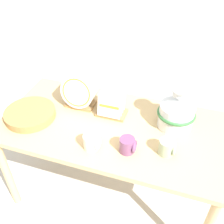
{
  "coord_description": "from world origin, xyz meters",
  "views": [
    {
      "loc": [
        0.41,
        -1.23,
        1.89
      ],
      "look_at": [
        0.0,
        0.0,
        0.84
      ],
      "focal_mm": 42.0,
      "sensor_mm": 36.0,
      "label": 1
    }
  ],
  "objects_px": {
    "dish_rack_square_plates": "(112,107)",
    "dish_rack_round_plates": "(79,92)",
    "ceramic_vase": "(177,110)",
    "mug_sage_glaze": "(167,147)",
    "wicker_charger_stack": "(30,114)",
    "mug_cream_glaze": "(92,142)",
    "mug_plum_glaze": "(128,145)"
  },
  "relations": [
    {
      "from": "dish_rack_round_plates",
      "to": "dish_rack_square_plates",
      "type": "relative_size",
      "value": 1.31
    },
    {
      "from": "dish_rack_round_plates",
      "to": "mug_plum_glaze",
      "type": "distance_m",
      "value": 0.55
    },
    {
      "from": "mug_plum_glaze",
      "to": "mug_sage_glaze",
      "type": "xyz_separation_m",
      "value": [
        0.22,
        0.06,
        0.0
      ]
    },
    {
      "from": "dish_rack_round_plates",
      "to": "mug_cream_glaze",
      "type": "xyz_separation_m",
      "value": [
        0.24,
        -0.37,
        -0.07
      ]
    },
    {
      "from": "mug_sage_glaze",
      "to": "wicker_charger_stack",
      "type": "bearing_deg",
      "value": 177.56
    },
    {
      "from": "dish_rack_round_plates",
      "to": "mug_cream_glaze",
      "type": "relative_size",
      "value": 2.65
    },
    {
      "from": "dish_rack_round_plates",
      "to": "mug_plum_glaze",
      "type": "height_order",
      "value": "dish_rack_round_plates"
    },
    {
      "from": "mug_plum_glaze",
      "to": "mug_sage_glaze",
      "type": "height_order",
      "value": "same"
    },
    {
      "from": "dish_rack_round_plates",
      "to": "wicker_charger_stack",
      "type": "relative_size",
      "value": 0.76
    },
    {
      "from": "mug_sage_glaze",
      "to": "mug_cream_glaze",
      "type": "bearing_deg",
      "value": -167.18
    },
    {
      "from": "mug_plum_glaze",
      "to": "wicker_charger_stack",
      "type": "bearing_deg",
      "value": 172.42
    },
    {
      "from": "ceramic_vase",
      "to": "mug_sage_glaze",
      "type": "height_order",
      "value": "ceramic_vase"
    },
    {
      "from": "ceramic_vase",
      "to": "dish_rack_square_plates",
      "type": "height_order",
      "value": "ceramic_vase"
    },
    {
      "from": "mug_plum_glaze",
      "to": "dish_rack_square_plates",
      "type": "bearing_deg",
      "value": 123.35
    },
    {
      "from": "dish_rack_round_plates",
      "to": "dish_rack_square_plates",
      "type": "height_order",
      "value": "dish_rack_round_plates"
    },
    {
      "from": "dish_rack_square_plates",
      "to": "mug_cream_glaze",
      "type": "distance_m",
      "value": 0.34
    },
    {
      "from": "dish_rack_square_plates",
      "to": "dish_rack_round_plates",
      "type": "bearing_deg",
      "value": 174.98
    },
    {
      "from": "dish_rack_round_plates",
      "to": "dish_rack_square_plates",
      "type": "distance_m",
      "value": 0.25
    },
    {
      "from": "mug_plum_glaze",
      "to": "mug_sage_glaze",
      "type": "distance_m",
      "value": 0.23
    },
    {
      "from": "dish_rack_square_plates",
      "to": "mug_plum_glaze",
      "type": "distance_m",
      "value": 0.36
    },
    {
      "from": "wicker_charger_stack",
      "to": "mug_cream_glaze",
      "type": "height_order",
      "value": "mug_cream_glaze"
    },
    {
      "from": "dish_rack_round_plates",
      "to": "mug_cream_glaze",
      "type": "bearing_deg",
      "value": -57.25
    },
    {
      "from": "ceramic_vase",
      "to": "wicker_charger_stack",
      "type": "distance_m",
      "value": 0.98
    },
    {
      "from": "mug_sage_glaze",
      "to": "mug_plum_glaze",
      "type": "bearing_deg",
      "value": -165.86
    },
    {
      "from": "mug_sage_glaze",
      "to": "dish_rack_round_plates",
      "type": "bearing_deg",
      "value": 158.05
    },
    {
      "from": "dish_rack_square_plates",
      "to": "wicker_charger_stack",
      "type": "xyz_separation_m",
      "value": [
        -0.52,
        -0.21,
        -0.04
      ]
    },
    {
      "from": "mug_sage_glaze",
      "to": "ceramic_vase",
      "type": "bearing_deg",
      "value": 87.88
    },
    {
      "from": "ceramic_vase",
      "to": "mug_cream_glaze",
      "type": "height_order",
      "value": "ceramic_vase"
    },
    {
      "from": "dish_rack_round_plates",
      "to": "mug_sage_glaze",
      "type": "height_order",
      "value": "dish_rack_round_plates"
    },
    {
      "from": "mug_cream_glaze",
      "to": "dish_rack_round_plates",
      "type": "bearing_deg",
      "value": 122.75
    },
    {
      "from": "mug_plum_glaze",
      "to": "mug_cream_glaze",
      "type": "distance_m",
      "value": 0.21
    },
    {
      "from": "dish_rack_round_plates",
      "to": "dish_rack_square_plates",
      "type": "xyz_separation_m",
      "value": [
        0.25,
        -0.02,
        -0.05
      ]
    }
  ]
}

